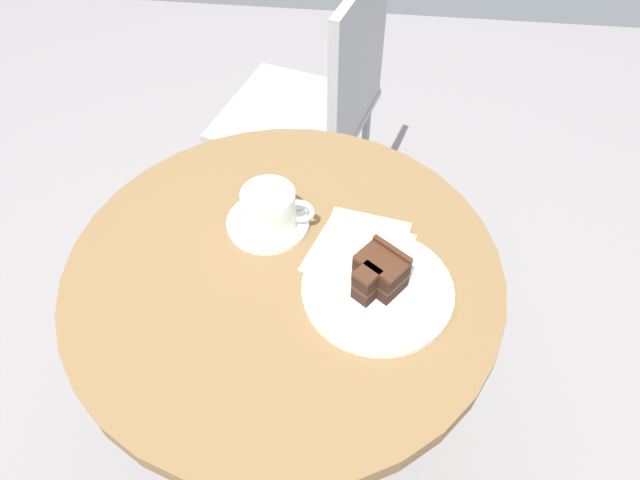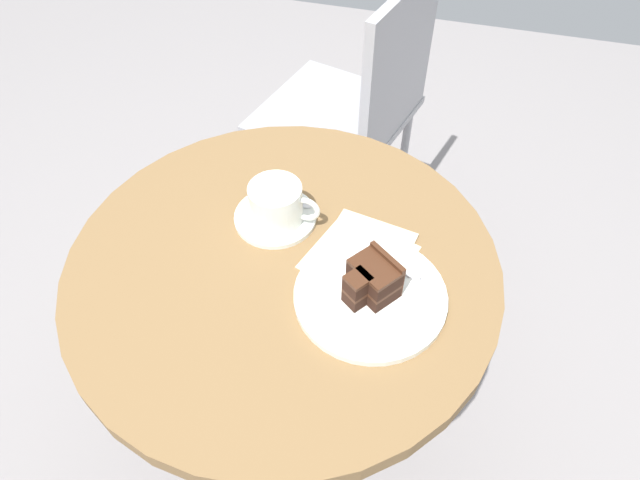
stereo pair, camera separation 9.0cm
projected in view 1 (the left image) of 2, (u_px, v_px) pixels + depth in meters
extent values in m
cube|color=gray|center=(297.00, 436.00, 1.44)|extent=(4.40, 4.40, 0.01)
cylinder|color=brown|center=(284.00, 272.00, 0.93)|extent=(0.71, 0.71, 0.03)
cylinder|color=silver|center=(292.00, 371.00, 1.18)|extent=(0.07, 0.07, 0.63)
cylinder|color=silver|center=(297.00, 434.00, 1.43)|extent=(0.32, 0.32, 0.02)
cylinder|color=silver|center=(268.00, 222.00, 0.97)|extent=(0.14, 0.14, 0.01)
cylinder|color=silver|center=(269.00, 209.00, 0.94)|extent=(0.09, 0.09, 0.07)
cylinder|color=beige|center=(267.00, 194.00, 0.91)|extent=(0.08, 0.08, 0.00)
torus|color=silver|center=(300.00, 211.00, 0.94)|extent=(0.05, 0.01, 0.05)
cube|color=silver|center=(270.00, 206.00, 0.99)|extent=(0.08, 0.01, 0.00)
ellipsoid|color=silver|center=(298.00, 207.00, 0.99)|extent=(0.02, 0.02, 0.00)
cylinder|color=silver|center=(377.00, 289.00, 0.88)|extent=(0.23, 0.23, 0.01)
cube|color=black|center=(380.00, 279.00, 0.87)|extent=(0.09, 0.08, 0.02)
cube|color=black|center=(366.00, 291.00, 0.85)|extent=(0.05, 0.05, 0.02)
cube|color=#422314|center=(380.00, 273.00, 0.86)|extent=(0.09, 0.08, 0.01)
cube|color=#422314|center=(366.00, 285.00, 0.84)|extent=(0.05, 0.05, 0.01)
cube|color=black|center=(381.00, 267.00, 0.85)|extent=(0.09, 0.08, 0.02)
cube|color=black|center=(367.00, 279.00, 0.83)|extent=(0.05, 0.05, 0.02)
cube|color=#422314|center=(382.00, 261.00, 0.84)|extent=(0.09, 0.08, 0.01)
cube|color=#422314|center=(368.00, 273.00, 0.82)|extent=(0.05, 0.05, 0.01)
cube|color=#422314|center=(391.00, 261.00, 0.86)|extent=(0.06, 0.05, 0.07)
cube|color=silver|center=(390.00, 258.00, 0.91)|extent=(0.11, 0.04, 0.00)
cube|color=silver|center=(433.00, 271.00, 0.89)|extent=(0.04, 0.03, 0.00)
cube|color=beige|center=(359.00, 253.00, 0.93)|extent=(0.19, 0.19, 0.00)
cube|color=beige|center=(363.00, 244.00, 0.94)|extent=(0.16, 0.16, 0.00)
cylinder|color=#9E9EA3|center=(272.00, 133.00, 1.89)|extent=(0.02, 0.02, 0.44)
cylinder|color=#9E9EA3|center=(226.00, 196.00, 1.69)|extent=(0.02, 0.02, 0.44)
cylinder|color=#9E9EA3|center=(364.00, 156.00, 1.81)|extent=(0.02, 0.02, 0.44)
cylinder|color=#9E9EA3|center=(328.00, 226.00, 1.61)|extent=(0.02, 0.02, 0.44)
cube|color=#9E9EA3|center=(295.00, 114.00, 1.58)|extent=(0.46, 0.46, 0.02)
cube|color=#9E9EA3|center=(358.00, 62.00, 1.38)|extent=(0.12, 0.36, 0.39)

